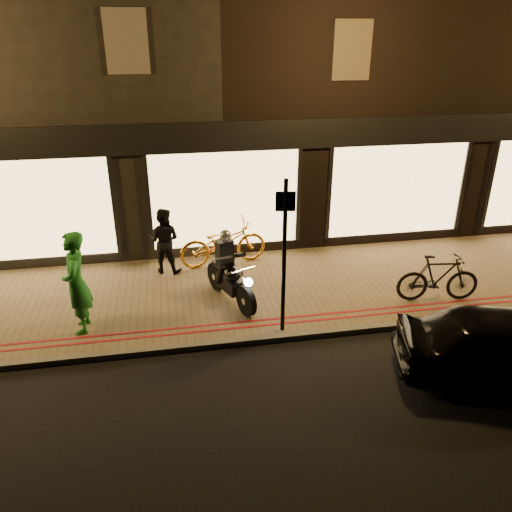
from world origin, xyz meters
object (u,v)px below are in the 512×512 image
(motorcycle, at_px, (229,275))
(sign_post, at_px, (284,250))
(bicycle_gold, at_px, (223,243))
(person_green, at_px, (76,283))

(motorcycle, bearing_deg, sign_post, -78.63)
(motorcycle, distance_m, bicycle_gold, 1.86)
(motorcycle, relative_size, bicycle_gold, 0.86)
(motorcycle, relative_size, sign_post, 0.62)
(bicycle_gold, distance_m, person_green, 3.93)
(motorcycle, distance_m, sign_post, 1.89)
(sign_post, distance_m, bicycle_gold, 3.44)
(sign_post, relative_size, person_green, 1.49)
(motorcycle, xyz_separation_m, bicycle_gold, (0.09, 1.86, -0.05))
(sign_post, xyz_separation_m, bicycle_gold, (-0.76, 3.17, -1.11))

